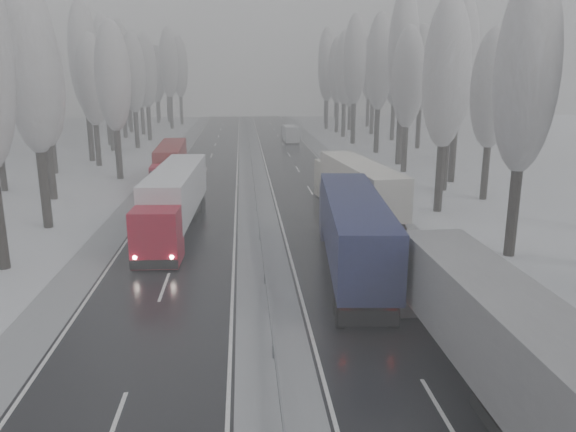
{
  "coord_description": "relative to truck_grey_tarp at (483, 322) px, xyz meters",
  "views": [
    {
      "loc": [
        -1.05,
        -15.73,
        10.77
      ],
      "look_at": [
        1.68,
        17.79,
        2.2
      ],
      "focal_mm": 35.0,
      "sensor_mm": 36.0,
      "label": 1
    }
  ],
  "objects": [
    {
      "name": "tree_60",
      "position": [
        -24.87,
        32.67,
        7.14
      ],
      "size": [
        3.6,
        3.6,
        14.84
      ],
      "color": "black",
      "rests_on": "ground"
    },
    {
      "name": "tree_18",
      "position": [
        7.39,
        25.51,
        8.25
      ],
      "size": [
        3.6,
        3.6,
        16.58
      ],
      "color": "black",
      "rests_on": "ground"
    },
    {
      "name": "tree_69",
      "position": [
        -28.54,
        71.58,
        10.01
      ],
      "size": [
        3.6,
        3.6,
        19.35
      ],
      "color": "black",
      "rests_on": "ground"
    },
    {
      "name": "tree_71",
      "position": [
        -28.2,
        81.66,
        10.17
      ],
      "size": [
        3.6,
        3.6,
        19.61
      ],
      "color": "black",
      "rests_on": "ground"
    },
    {
      "name": "truck_cream_box",
      "position": [
        0.44,
        24.61,
        0.06
      ],
      "size": [
        4.45,
        16.9,
        4.3
      ],
      "rotation": [
        0.0,
        0.0,
        0.11
      ],
      "color": "beige",
      "rests_on": "ground"
    },
    {
      "name": "median_guardrail",
      "position": [
        -7.12,
        28.46,
        -1.85
      ],
      "size": [
        0.12,
        200.0,
        0.76
      ],
      "color": "slate",
      "rests_on": "ground"
    },
    {
      "name": "tree_29",
      "position": [
        16.59,
        74.43,
        9.22
      ],
      "size": [
        3.6,
        3.6,
        18.11
      ],
      "color": "black",
      "rests_on": "ground"
    },
    {
      "name": "tree_34",
      "position": [
        8.61,
        94.79,
        8.92
      ],
      "size": [
        3.6,
        3.6,
        17.63
      ],
      "color": "black",
      "rests_on": "ground"
    },
    {
      "name": "shoulder_right",
      "position": [
        3.08,
        28.47,
        -2.43
      ],
      "size": [
        2.4,
        200.0,
        0.04
      ],
      "primitive_type": "cube",
      "color": "#9B9EA2",
      "rests_on": "ground"
    },
    {
      "name": "tree_72",
      "position": [
        -26.05,
        87.01,
        7.31
      ],
      "size": [
        3.6,
        3.6,
        15.11
      ],
      "color": "black",
      "rests_on": "ground"
    },
    {
      "name": "tree_75",
      "position": [
        -31.32,
        101.8,
        9.54
      ],
      "size": [
        3.6,
        3.6,
        18.6
      ],
      "color": "black",
      "rests_on": "ground"
    },
    {
      "name": "ground",
      "position": [
        -7.12,
        -1.53,
        -2.45
      ],
      "size": [
        260.0,
        260.0,
        0.0
      ],
      "primitive_type": "plane",
      "color": "silver",
      "rests_on": "ground"
    },
    {
      "name": "tree_26",
      "position": [
        10.45,
        59.74,
        9.65
      ],
      "size": [
        3.6,
        3.6,
        18.78
      ],
      "color": "black",
      "rests_on": "ground"
    },
    {
      "name": "tree_62",
      "position": [
        -21.06,
        42.2,
        7.9
      ],
      "size": [
        3.6,
        3.6,
        16.04
      ],
      "color": "black",
      "rests_on": "ground"
    },
    {
      "name": "tree_73",
      "position": [
        -28.93,
        91.01,
        8.66
      ],
      "size": [
        3.6,
        3.6,
        17.22
      ],
      "color": "black",
      "rests_on": "ground"
    },
    {
      "name": "tree_24",
      "position": [
        10.78,
        49.49,
        10.74
      ],
      "size": [
        3.6,
        3.6,
        20.49
      ],
      "color": "black",
      "rests_on": "ground"
    },
    {
      "name": "tree_79",
      "position": [
        -27.45,
        117.78,
        8.56
      ],
      "size": [
        3.6,
        3.6,
        17.07
      ],
      "color": "black",
      "rests_on": "ground"
    },
    {
      "name": "tree_21",
      "position": [
        13.01,
        37.64,
        9.55
      ],
      "size": [
        3.6,
        3.6,
        18.62
      ],
      "color": "black",
      "rests_on": "ground"
    },
    {
      "name": "truck_blue_box",
      "position": [
        -2.3,
        11.97,
        0.19
      ],
      "size": [
        4.32,
        17.77,
        4.52
      ],
      "rotation": [
        0.0,
        0.0,
        -0.09
      ],
      "color": "#1C1D46",
      "rests_on": "ground"
    },
    {
      "name": "tree_35",
      "position": [
        17.83,
        98.79,
        9.31
      ],
      "size": [
        3.6,
        3.6,
        18.25
      ],
      "color": "black",
      "rests_on": "ground"
    },
    {
      "name": "tree_36",
      "position": [
        9.92,
        104.63,
        10.57
      ],
      "size": [
        3.6,
        3.6,
        20.23
      ],
      "color": "black",
      "rests_on": "ground"
    },
    {
      "name": "truck_red_white",
      "position": [
        -12.89,
        20.78,
        0.1
      ],
      "size": [
        3.35,
        17.14,
        4.37
      ],
      "rotation": [
        0.0,
        0.0,
        -0.04
      ],
      "color": "#A1081D",
      "rests_on": "ground"
    },
    {
      "name": "tree_32",
      "position": [
        9.51,
        87.68,
        8.73
      ],
      "size": [
        3.6,
        3.6,
        17.33
      ],
      "color": "black",
      "rests_on": "ground"
    },
    {
      "name": "tree_39",
      "position": [
        14.43,
        119.2,
        8.0
      ],
      "size": [
        3.6,
        3.6,
        16.19
      ],
      "color": "black",
      "rests_on": "ground"
    },
    {
      "name": "tree_16",
      "position": [
        7.92,
        14.14,
        8.22
      ],
      "size": [
        3.6,
        3.6,
        16.53
      ],
      "color": "black",
      "rests_on": "ground"
    },
    {
      "name": "truck_red_red",
      "position": [
        -15.32,
        38.71,
        -0.21
      ],
      "size": [
        2.91,
        15.04,
        3.84
      ],
      "rotation": [
        0.0,
        0.0,
        0.04
      ],
      "color": "#A1091D",
      "rests_on": "ground"
    },
    {
      "name": "tree_19",
      "position": [
        12.9,
        29.51,
        6.97
      ],
      "size": [
        3.6,
        3.6,
        14.57
      ],
      "color": "black",
      "rests_on": "ground"
    },
    {
      "name": "tree_33",
      "position": [
        12.65,
        91.68,
        6.81
      ],
      "size": [
        3.6,
        3.6,
        14.33
      ],
      "color": "black",
      "rests_on": "ground"
    },
    {
      "name": "tree_37",
      "position": [
        16.9,
        108.63,
        8.11
      ],
      "size": [
        3.6,
        3.6,
        16.37
      ],
      "color": "black",
      "rests_on": "ground"
    },
    {
      "name": "carriageway_right",
      "position": [
        -1.87,
        28.47,
        -2.44
      ],
      "size": [
        7.5,
        200.0,
        0.03
      ],
      "primitive_type": "cube",
      "color": "black",
      "rests_on": "ground"
    },
    {
      "name": "tree_25",
      "position": [
        17.69,
        53.49,
        10.07
      ],
      "size": [
        3.6,
        3.6,
        19.44
      ],
      "color": "black",
      "rests_on": "ground"
    },
    {
      "name": "tree_28",
      "position": [
        9.22,
        70.43,
        10.19
      ],
      "size": [
        3.6,
        3.6,
        19.62
      ],
      "color": "black",
      "rests_on": "ground"
    },
    {
      "name": "truck_grey_tarp",
      "position": [
        0.0,
        0.0,
        0.0
      ],
      "size": [
        2.72,
        16.42,
        4.2
      ],
      "rotation": [
        0.0,
        0.0,
        0.01
      ],
      "color": "#46464B",
      "rests_on": "ground"
    },
    {
      "name": "tree_22",
      "position": [
        9.9,
        44.07,
        7.79
      ],
      "size": [
        3.6,
        3.6,
        15.86
      ],
      "color": "black",
      "rests_on": "ground"
    },
    {
      "name": "tree_20",
      "position": [
        10.78,
        33.64,
        7.69
      ],
      "size": [
        3.6,
        3.6,
        15.71
      ],
      "color": "black",
      "rests_on": "ground"
    },
    {
      "name": "carriageway_left",
      "position": [
        -12.37,
        28.47,
        -2.44
      ],
      "size": [
        7.5,
        200.0,
        0.03
      ],
      "primitive_type": "cube",
      "color": "black",
      "rests_on": "ground"
    },
    {
      "name": "tree_63",
      "position": [
        -28.97,
        46.2,
        8.44
      ],
      "size": [
        3.6,
        3.6,
        16.88
      ],
      "color": "black",
      "rests_on": "ground"
    },
    {
      "name": "tree_27",
      "position": [
        17.6,
        63.74,
        8.91
      ],
      "size": [
        3.6,
        3.6,
        17.62
      ],
      "color": "black",
      "rests_on": "ground"
    },
    {
      "name": "tree_70",
      "position": [
        -23.44,
        77.66,
        8.58
      ],
      "size": [
        3.6,
        3.6,
        17.09
      ],
      "color": "black",
      "rests_on": "ground"
    },
    {
      "name": "tree_66",
      "position": [
        -25.28,
        60.82,
        7.38
      ],
      "size": [
        3.6,
        3.6,
        15.23
      ],
      "color": "black",
      "rests_on": "ground"
    },
    {
      "name": "tree_68",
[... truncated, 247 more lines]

